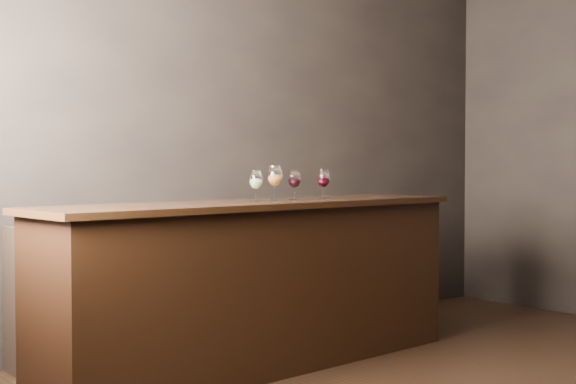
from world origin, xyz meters
TOP-DOWN VIEW (x-y plane):
  - room_shell at (-0.23, 0.11)m, footprint 5.02×4.52m
  - bar_counter at (-0.54, 1.35)m, footprint 2.81×0.80m
  - bar_top at (-0.54, 1.35)m, footprint 2.90×0.87m
  - back_bar_shelf at (-0.58, 2.03)m, footprint 2.40×0.40m
  - glass_white at (-0.58, 1.32)m, footprint 0.08×0.08m
  - glass_amber at (-0.39, 1.39)m, footprint 0.09×0.09m
  - glass_red_a at (-0.24, 1.38)m, footprint 0.08×0.08m
  - glass_red_b at (-0.05, 1.32)m, footprint 0.08×0.08m

SIDE VIEW (x-z plane):
  - back_bar_shelf at x=-0.58m, z-range 0.00..0.86m
  - bar_counter at x=-0.54m, z-range 0.00..0.97m
  - bar_top at x=-0.54m, z-range 0.97..1.01m
  - glass_white at x=-0.58m, z-range 1.04..1.22m
  - glass_red_a at x=-0.24m, z-range 1.04..1.23m
  - glass_red_b at x=-0.05m, z-range 1.04..1.23m
  - glass_amber at x=-0.39m, z-range 1.04..1.26m
  - room_shell at x=-0.23m, z-range 0.40..3.21m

